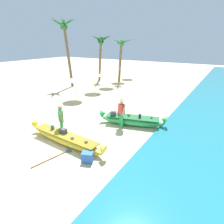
{
  "coord_description": "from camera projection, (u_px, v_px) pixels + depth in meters",
  "views": [
    {
      "loc": [
        6.58,
        -5.73,
        4.61
      ],
      "look_at": [
        1.32,
        2.75,
        0.9
      ],
      "focal_mm": 30.46,
      "sensor_mm": 36.0,
      "label": 1
    }
  ],
  "objects": [
    {
      "name": "boat_yellow_foreground",
      "position": [
        65.0,
        139.0,
        9.05
      ],
      "size": [
        4.83,
        0.86,
        0.74
      ],
      "color": "yellow",
      "rests_on": "ground"
    },
    {
      "name": "parasol_row_2",
      "position": [
        108.0,
        71.0,
        19.77
      ],
      "size": [
        1.6,
        1.6,
        1.91
      ],
      "color": "#8E6B47",
      "rests_on": "ground"
    },
    {
      "name": "parasol_row_1",
      "position": [
        94.0,
        74.0,
        17.81
      ],
      "size": [
        1.6,
        1.6,
        1.91
      ],
      "color": "#8E6B47",
      "rests_on": "ground"
    },
    {
      "name": "palm_tree_leaning_seaward",
      "position": [
        101.0,
        44.0,
        22.57
      ],
      "size": [
        2.63,
        2.49,
        5.44
      ],
      "color": "brown",
      "rests_on": "ground"
    },
    {
      "name": "parasol_row_3",
      "position": [
        119.0,
        67.0,
        22.31
      ],
      "size": [
        1.6,
        1.6,
        1.91
      ],
      "color": "#8E6B47",
      "rests_on": "ground"
    },
    {
      "name": "parasol_row_0",
      "position": [
        75.0,
        79.0,
        15.4
      ],
      "size": [
        1.6,
        1.6,
        1.91
      ],
      "color": "#8E6B47",
      "rests_on": "ground"
    },
    {
      "name": "cooler_box",
      "position": [
        87.0,
        157.0,
        7.7
      ],
      "size": [
        0.55,
        0.47,
        0.42
      ],
      "primitive_type": "cube",
      "rotation": [
        0.0,
        0.0,
        0.38
      ],
      "color": "blue",
      "rests_on": "ground"
    },
    {
      "name": "boat_green_midground",
      "position": [
        132.0,
        120.0,
        11.08
      ],
      "size": [
        3.93,
        1.73,
        0.82
      ],
      "color": "#38B760",
      "rests_on": "ground"
    },
    {
      "name": "person_vendor_hatted",
      "position": [
        121.0,
        111.0,
        10.57
      ],
      "size": [
        0.58,
        0.44,
        1.72
      ],
      "color": "green",
      "rests_on": "ground"
    },
    {
      "name": "person_tourist_customer",
      "position": [
        61.0,
        119.0,
        9.47
      ],
      "size": [
        0.56,
        0.49,
        1.7
      ],
      "color": "green",
      "rests_on": "ground"
    },
    {
      "name": "palm_tree_mid_cluster",
      "position": [
        122.0,
        47.0,
        21.59
      ],
      "size": [
        2.7,
        2.39,
        5.04
      ],
      "color": "brown",
      "rests_on": "ground"
    },
    {
      "name": "paddle",
      "position": [
        57.0,
        156.0,
        8.12
      ],
      "size": [
        0.58,
        1.84,
        0.05
      ],
      "color": "#8E6B47",
      "rests_on": "ground"
    },
    {
      "name": "parasol_row_4",
      "position": [
        128.0,
        65.0,
        24.48
      ],
      "size": [
        1.6,
        1.6,
        1.91
      ],
      "color": "#8E6B47",
      "rests_on": "ground"
    },
    {
      "name": "palm_tree_tall_inland",
      "position": [
        65.0,
        31.0,
        19.05
      ],
      "size": [
        2.71,
        2.58,
        6.92
      ],
      "color": "brown",
      "rests_on": "ground"
    },
    {
      "name": "ground_plane",
      "position": [
        60.0,
        140.0,
        9.42
      ],
      "size": [
        80.0,
        80.0,
        0.0
      ],
      "primitive_type": "plane",
      "color": "beige"
    }
  ]
}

